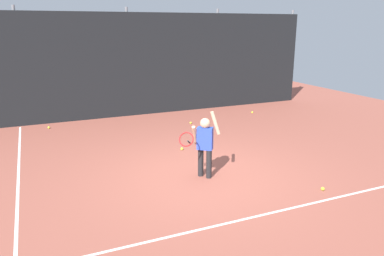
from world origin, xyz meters
TOP-DOWN VIEW (x-y plane):
  - ground_plane at (0.00, 0.00)m, footprint 20.00×20.00m
  - court_line_baseline at (0.00, -1.85)m, footprint 9.00×0.05m
  - court_line_sideline at (-3.42, 1.00)m, footprint 0.05×9.00m
  - back_fence_windscreen at (0.00, 5.66)m, footprint 13.18×0.08m
  - fence_post_1 at (-3.22, 5.72)m, footprint 0.09×0.09m
  - fence_post_2 at (0.00, 5.72)m, footprint 0.09×0.09m
  - fence_post_3 at (3.22, 5.72)m, footprint 0.09×0.09m
  - fence_post_4 at (6.44, 5.72)m, footprint 0.09×0.09m
  - tennis_player at (-0.02, -0.07)m, footprint 0.89×0.51m
  - tennis_ball_0 at (1.38, 3.82)m, footprint 0.07×0.07m
  - tennis_ball_1 at (0.20, 1.63)m, footprint 0.07×0.07m
  - tennis_ball_2 at (1.71, -1.52)m, footprint 0.07×0.07m
  - tennis_ball_3 at (-2.65, 4.99)m, footprint 0.07×0.07m
  - tennis_ball_4 at (3.89, 4.28)m, footprint 0.07×0.07m

SIDE VIEW (x-z plane):
  - ground_plane at x=0.00m, z-range 0.00..0.00m
  - court_line_baseline at x=0.00m, z-range 0.00..0.00m
  - court_line_sideline at x=-3.42m, z-range 0.00..0.00m
  - tennis_ball_0 at x=1.38m, z-range 0.00..0.07m
  - tennis_ball_1 at x=0.20m, z-range 0.00..0.07m
  - tennis_ball_2 at x=1.71m, z-range 0.00..0.07m
  - tennis_ball_3 at x=-2.65m, z-range 0.00..0.07m
  - tennis_ball_4 at x=3.89m, z-range 0.00..0.07m
  - tennis_player at x=-0.02m, z-range 0.05..1.40m
  - back_fence_windscreen at x=0.00m, z-range 0.00..3.33m
  - fence_post_1 at x=-3.22m, z-range 0.00..3.48m
  - fence_post_2 at x=0.00m, z-range 0.00..3.48m
  - fence_post_3 at x=3.22m, z-range 0.00..3.48m
  - fence_post_4 at x=6.44m, z-range 0.00..3.48m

